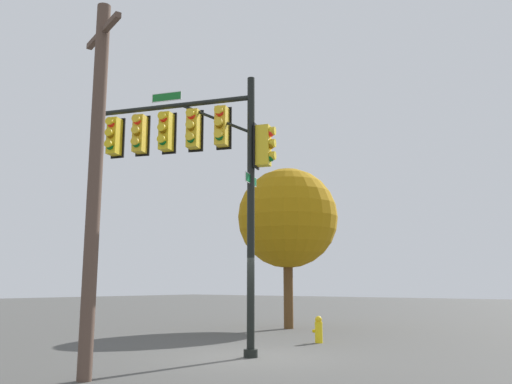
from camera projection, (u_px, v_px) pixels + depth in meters
name	position (u px, v px, depth m)	size (l,w,h in m)	color
ground_plane	(251.00, 357.00, 13.27)	(120.00, 120.00, 0.00)	#494845
signal_pole_assembly	(194.00, 148.00, 14.70)	(5.10, 2.25, 7.45)	black
utility_pole	(95.00, 176.00, 10.70)	(1.76, 0.64, 7.74)	brown
fire_hydrant	(319.00, 330.00, 16.60)	(0.33, 0.24, 0.83)	yellow
tree_near	(288.00, 218.00, 22.68)	(4.29, 4.29, 6.79)	brown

